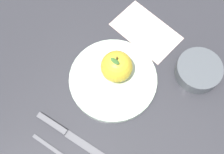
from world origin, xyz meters
TOP-DOWN VIEW (x-y plane):
  - ground_plane at (0.00, 0.00)m, footprint 2.40×2.40m
  - dinner_plate at (-0.03, -0.00)m, footprint 0.23×0.23m
  - apple at (-0.05, -0.00)m, footprint 0.08×0.08m
  - side_bowl at (-0.16, 0.19)m, footprint 0.12×0.12m
  - knife at (0.15, -0.03)m, footprint 0.03×0.22m
  - linen_napkin at (-0.20, 0.01)m, footprint 0.16×0.21m

SIDE VIEW (x-z plane):
  - ground_plane at x=0.00m, z-range 0.00..0.00m
  - linen_napkin at x=-0.20m, z-range 0.00..0.00m
  - knife at x=0.15m, z-range 0.00..0.01m
  - dinner_plate at x=-0.03m, z-range 0.00..0.02m
  - side_bowl at x=-0.16m, z-range 0.00..0.04m
  - apple at x=-0.05m, z-range 0.01..0.10m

